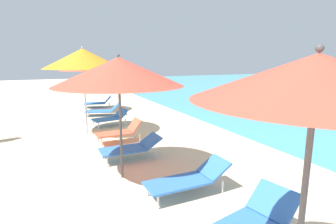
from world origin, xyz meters
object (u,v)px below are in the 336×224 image
object	(u,v)px
lounger_fourth_shoreside	(111,117)
lounger_farthest_inland	(104,110)
umbrella_third	(119,72)
umbrella_fourth	(83,59)
umbrella_second	(317,78)
lounger_third_shoreside	(131,147)
lounger_third_inland	(189,178)
lounger_farthest_shoreside	(99,102)
lounger_fourth_inland	(120,131)
lounger_second_shoreside	(249,224)
umbrella_farthest	(83,66)

from	to	relation	value
lounger_fourth_shoreside	lounger_farthest_inland	xyz separation A→B (m)	(0.13, 2.01, -0.06)
umbrella_third	umbrella_fourth	xyz separation A→B (m)	(-0.21, 3.67, 0.27)
umbrella_second	lounger_third_shoreside	world-z (taller)	umbrella_second
lounger_third_inland	lounger_farthest_shoreside	size ratio (longest dim) A/B	1.06
lounger_fourth_shoreside	lounger_fourth_inland	distance (m)	2.21
lounger_second_shoreside	lounger_third_shoreside	world-z (taller)	lounger_second_shoreside
umbrella_third	lounger_third_shoreside	world-z (taller)	umbrella_third
umbrella_farthest	lounger_farthest_shoreside	size ratio (longest dim) A/B	1.65
lounger_third_inland	lounger_fourth_shoreside	world-z (taller)	lounger_fourth_shoreside
umbrella_fourth	lounger_fourth_shoreside	world-z (taller)	umbrella_fourth
umbrella_second	lounger_farthest_inland	xyz separation A→B (m)	(0.42, 10.45, -2.04)
lounger_fourth_inland	lounger_farthest_inland	bearing A→B (deg)	-96.80
umbrella_third	lounger_fourth_shoreside	distance (m)	5.03
lounger_third_shoreside	lounger_third_inland	bearing A→B (deg)	101.40
lounger_farthest_inland	lounger_second_shoreside	bearing A→B (deg)	104.52
umbrella_second	umbrella_fourth	distance (m)	7.54
umbrella_second	lounger_third_inland	xyz separation A→B (m)	(0.45, 2.66, -1.99)
umbrella_fourth	lounger_farthest_inland	world-z (taller)	umbrella_fourth
lounger_farthest_shoreside	umbrella_second	bearing A→B (deg)	100.47
lounger_third_shoreside	umbrella_third	bearing A→B (deg)	62.79
umbrella_third	lounger_third_inland	world-z (taller)	umbrella_third
umbrella_third	lounger_fourth_shoreside	world-z (taller)	umbrella_third
umbrella_fourth	lounger_farthest_inland	bearing A→B (deg)	69.32
umbrella_second	lounger_farthest_inland	world-z (taller)	umbrella_second
lounger_third_inland	umbrella_fourth	xyz separation A→B (m)	(-1.15, 4.85, 2.17)
lounger_second_shoreside	lounger_fourth_inland	xyz separation A→B (m)	(-0.38, 5.16, -0.00)
lounger_farthest_shoreside	lounger_farthest_inland	world-z (taller)	lounger_farthest_shoreside
lounger_second_shoreside	lounger_farthest_shoreside	world-z (taller)	lounger_second_shoreside
lounger_second_shoreside	lounger_fourth_shoreside	distance (m)	7.37
lounger_fourth_shoreside	lounger_farthest_shoreside	size ratio (longest dim) A/B	0.92
lounger_third_inland	lounger_fourth_inland	xyz separation A→B (m)	(-0.36, 3.59, 0.04)
umbrella_fourth	lounger_fourth_shoreside	distance (m)	2.55
lounger_fourth_inland	lounger_farthest_shoreside	world-z (taller)	lounger_fourth_inland
umbrella_fourth	lounger_fourth_shoreside	xyz separation A→B (m)	(0.98, 0.94, -2.16)
lounger_third_inland	lounger_farthest_shoreside	distance (m)	10.03
lounger_fourth_shoreside	umbrella_farthest	world-z (taller)	umbrella_farthest
lounger_second_shoreside	lounger_third_inland	size ratio (longest dim) A/B	1.03
lounger_farthest_shoreside	umbrella_farthest	bearing A→B (deg)	66.11
umbrella_fourth	lounger_farthest_inland	distance (m)	3.85
lounger_fourth_inland	lounger_farthest_shoreside	size ratio (longest dim) A/B	0.90
lounger_farthest_inland	lounger_third_inland	bearing A→B (deg)	104.42
lounger_second_shoreside	umbrella_third	size ratio (longest dim) A/B	0.64
lounger_third_shoreside	lounger_farthest_inland	world-z (taller)	lounger_farthest_inland
lounger_second_shoreside	lounger_farthest_inland	world-z (taller)	lounger_second_shoreside
umbrella_fourth	lounger_farthest_shoreside	xyz separation A→B (m)	(1.29, 5.18, -2.20)
umbrella_second	umbrella_fourth	xyz separation A→B (m)	(-0.69, 7.51, 0.18)
lounger_fourth_inland	umbrella_farthest	world-z (taller)	umbrella_farthest
umbrella_second	lounger_third_shoreside	bearing A→B (deg)	89.88
umbrella_third	lounger_farthest_inland	bearing A→B (deg)	82.28
lounger_third_shoreside	umbrella_fourth	xyz separation A→B (m)	(-0.70, 2.71, 2.17)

